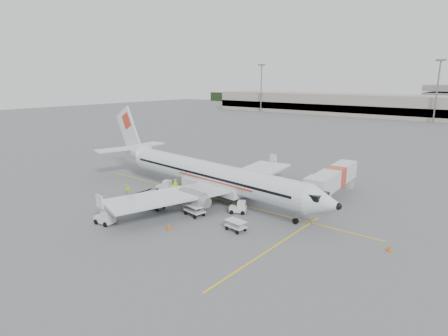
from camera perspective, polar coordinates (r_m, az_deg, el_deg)
The scene contains 24 objects.
ground at distance 50.27m, azimuth -1.43°, elevation -4.63°, with size 360.00×360.00×0.00m, color #56595B.
stripe_lead at distance 50.27m, azimuth -1.43°, elevation -4.63°, with size 44.00×0.20×0.01m, color yellow.
stripe_cross at distance 36.60m, azimuth 7.50°, elevation -11.90°, with size 0.20×20.00×0.01m, color yellow.
terminal_west at distance 181.29m, azimuth 15.84°, elevation 9.45°, with size 110.00×22.00×9.00m, color gray, non-canonical shape.
treeline at distance 214.11m, azimuth 30.70°, elevation 8.23°, with size 300.00×3.00×6.00m, color black, non-canonical shape.
mast_west at distance 184.56m, azimuth 5.69°, elevation 11.96°, with size 3.20×1.20×22.00m, color slate, non-canonical shape.
mast_center at distance 156.71m, azimuth 29.69°, elevation 10.05°, with size 3.20×1.20×22.00m, color slate, non-canonical shape.
aircraft at distance 49.11m, azimuth -2.12°, elevation 1.57°, with size 39.90×31.27×11.00m, color silver, non-canonical shape.
jet_bridge at distance 51.89m, azimuth 16.49°, elevation -2.20°, with size 3.00×15.99×4.20m, color silver, non-canonical shape.
belt_loader at distance 48.75m, azimuth -13.07°, elevation -3.88°, with size 5.06×1.90×2.74m, color silver, non-canonical shape.
tug_fore at distance 44.71m, azimuth 2.13°, elevation -5.95°, with size 1.96×1.12×1.51m, color silver, non-canonical shape.
tug_mid at distance 43.46m, azimuth -17.71°, elevation -7.06°, with size 2.20×1.26×1.70m, color silver, non-canonical shape.
tug_aft at distance 53.80m, azimuth -9.10°, elevation -2.68°, with size 2.09×1.20×1.62m, color silver, non-canonical shape.
cart_loaded_a at distance 49.19m, azimuth -7.80°, elevation -4.46°, with size 2.21×1.31×1.15m, color silver, non-canonical shape.
cart_loaded_b at distance 46.84m, azimuth -10.54°, elevation -5.41°, with size 2.45×1.45×1.28m, color silver, non-canonical shape.
cart_empty_a at distance 44.02m, azimuth -4.51°, elevation -6.44°, with size 2.51×1.49×1.31m, color silver, non-canonical shape.
cart_empty_b at distance 39.75m, azimuth 1.81°, elevation -8.77°, with size 2.20×1.30×1.15m, color silver, non-canonical shape.
cone_nose at distance 38.58m, azimuth 23.86°, elevation -11.11°, with size 0.39×0.39×0.64m, color #DF4E01.
cone_port at distance 59.05m, azimuth 6.33°, elevation -1.68°, with size 0.33×0.33×0.54m, color #DF4E01.
cone_stbd at distance 40.48m, azimuth -8.35°, elevation -8.84°, with size 0.42×0.42×0.69m, color #DF4E01.
crew_a at distance 52.80m, azimuth -7.38°, elevation -2.76°, with size 0.70×0.46×1.93m, color #A1E21A.
crew_b at distance 52.97m, azimuth -14.55°, elevation -3.21°, with size 0.78×0.61×1.61m, color #A1E21A.
crew_c at distance 51.29m, azimuth -7.64°, elevation -3.42°, with size 1.06×0.61×1.64m, color #A1E21A.
crew_d at distance 51.72m, azimuth -7.20°, elevation -3.13°, with size 1.10×0.46×1.87m, color #A1E21A.
Camera 1 is at (30.85, -36.50, 15.61)m, focal length 30.00 mm.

